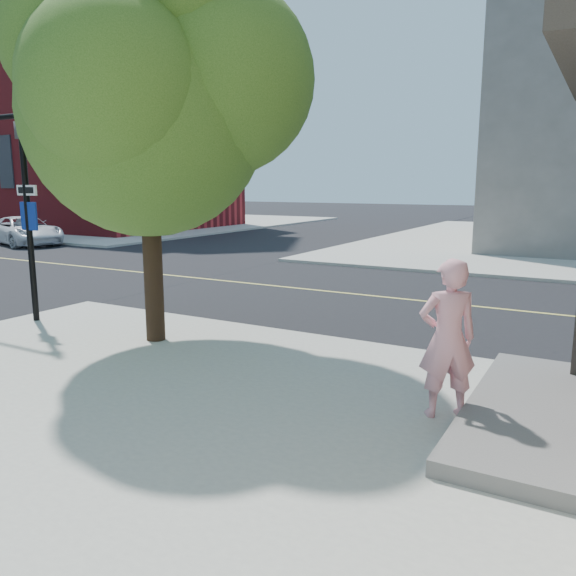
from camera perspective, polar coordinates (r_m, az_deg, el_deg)
The scene contains 8 objects.
ground at distance 13.72m, azimuth -16.64°, elevation -2.19°, with size 140.00×140.00×0.00m, color black.
road_ew at distance 17.07m, azimuth -5.74°, elevation 0.64°, with size 140.00×9.00×0.01m, color black.
sidewalk_nw at distance 44.98m, azimuth -17.38°, elevation 6.34°, with size 26.00×25.00×0.12m, color #ADACA0.
church at distance 40.54m, azimuth -18.65°, elevation 15.97°, with size 15.20×12.00×14.40m.
office_block at distance 52.48m, azimuth -24.58°, elevation 16.33°, with size 12.00×14.08×18.00m.
man_on_phone at distance 7.02m, azimuth 15.69°, elevation -4.92°, with size 0.70×0.46×1.93m, color pink.
street_tree at distance 10.27m, azimuth -13.59°, elevation 19.20°, with size 5.12×4.66×6.80m.
car_a at distance 30.02m, azimuth -24.90°, elevation 5.23°, with size 2.25×4.88×1.36m, color white.
Camera 1 is at (9.73, -9.23, 2.89)m, focal length 35.49 mm.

